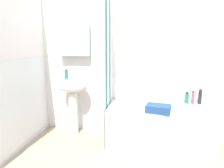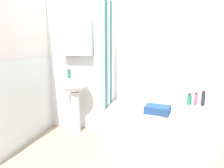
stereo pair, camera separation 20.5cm
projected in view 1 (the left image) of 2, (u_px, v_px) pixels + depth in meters
wall_back_tiled at (135, 61)px, 3.26m from camera, size 3.60×0.18×2.40m
wall_left_tiled at (9, 67)px, 2.60m from camera, size 0.07×1.81×2.40m
sink at (73, 94)px, 3.27m from camera, size 0.44×0.34×0.87m
faucet at (74, 75)px, 3.29m from camera, size 0.03×0.12×0.12m
soap_dispenser at (66, 74)px, 3.30m from camera, size 0.05×0.05×0.16m
toothbrush_cup at (79, 77)px, 3.22m from camera, size 0.06×0.06×0.10m
bathtub at (158, 125)px, 2.99m from camera, size 1.40×0.68×0.54m
shower_curtain at (108, 73)px, 2.97m from camera, size 0.01×0.68×2.00m
shampoo_bottle at (200, 97)px, 3.07m from camera, size 0.05×0.05×0.22m
conditioner_bottle at (193, 98)px, 3.10m from camera, size 0.04×0.04×0.19m
body_wash_bottle at (187, 98)px, 3.12m from camera, size 0.06×0.06×0.17m
towel_folded at (158, 108)px, 2.72m from camera, size 0.34×0.28×0.09m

